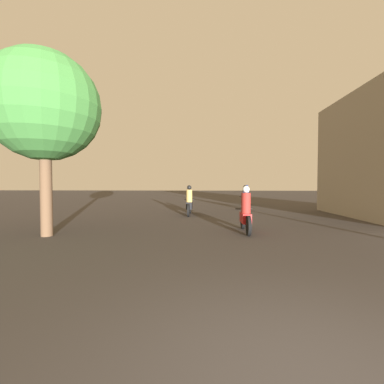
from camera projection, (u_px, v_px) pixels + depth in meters
name	position (u px, v px, depth m)	size (l,w,h in m)	color
motorcycle_red	(246.00, 214.00, 8.92)	(0.60, 1.97, 1.61)	black
motorcycle_black	(189.00, 203.00, 13.83)	(0.60, 2.12, 1.60)	black
motorcycle_yellow	(245.00, 199.00, 17.26)	(0.60, 2.02, 1.59)	black
motorcycle_green	(247.00, 197.00, 20.21)	(0.60, 1.91, 1.58)	black
street_tree	(45.00, 107.00, 8.15)	(3.45, 3.45, 5.88)	brown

